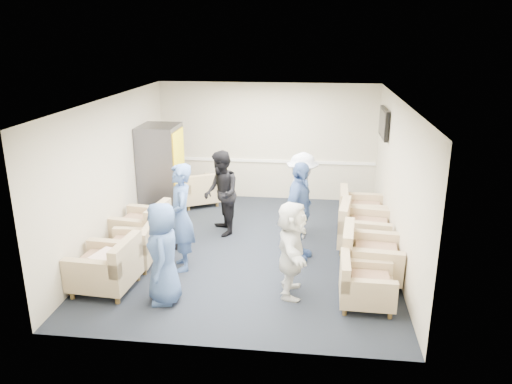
# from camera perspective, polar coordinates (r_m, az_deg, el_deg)

# --- Properties ---
(floor) EXTENTS (6.00, 6.00, 0.00)m
(floor) POSITION_cam_1_polar(r_m,az_deg,el_deg) (9.16, -0.60, -6.52)
(floor) COLOR black
(floor) RESTS_ON ground
(ceiling) EXTENTS (6.00, 6.00, 0.00)m
(ceiling) POSITION_cam_1_polar(r_m,az_deg,el_deg) (8.41, -0.66, 10.48)
(ceiling) COLOR white
(ceiling) RESTS_ON back_wall
(back_wall) EXTENTS (5.00, 0.02, 2.70)m
(back_wall) POSITION_cam_1_polar(r_m,az_deg,el_deg) (11.58, 1.30, 5.75)
(back_wall) COLOR beige
(back_wall) RESTS_ON floor
(front_wall) EXTENTS (5.00, 0.02, 2.70)m
(front_wall) POSITION_cam_1_polar(r_m,az_deg,el_deg) (5.90, -4.43, -6.53)
(front_wall) COLOR beige
(front_wall) RESTS_ON floor
(left_wall) EXTENTS (0.02, 6.00, 2.70)m
(left_wall) POSITION_cam_1_polar(r_m,az_deg,el_deg) (9.33, -16.04, 2.06)
(left_wall) COLOR beige
(left_wall) RESTS_ON floor
(right_wall) EXTENTS (0.02, 6.00, 2.70)m
(right_wall) POSITION_cam_1_polar(r_m,az_deg,el_deg) (8.73, 15.86, 1.00)
(right_wall) COLOR beige
(right_wall) RESTS_ON floor
(chair_rail) EXTENTS (4.98, 0.04, 0.06)m
(chair_rail) POSITION_cam_1_polar(r_m,az_deg,el_deg) (11.66, 1.28, 3.57)
(chair_rail) COLOR white
(chair_rail) RESTS_ON back_wall
(tv) EXTENTS (0.10, 1.00, 0.58)m
(tv) POSITION_cam_1_polar(r_m,az_deg,el_deg) (10.30, 14.39, 7.63)
(tv) COLOR black
(tv) RESTS_ON right_wall
(armchair_left_near) EXTENTS (0.95, 0.95, 0.71)m
(armchair_left_near) POSITION_cam_1_polar(r_m,az_deg,el_deg) (7.97, -16.53, -8.39)
(armchair_left_near) COLOR tan
(armchair_left_near) RESTS_ON floor
(armchair_left_mid) EXTENTS (0.82, 0.82, 0.61)m
(armchair_left_mid) POSITION_cam_1_polar(r_m,az_deg,el_deg) (8.66, -13.82, -6.36)
(armchair_left_mid) COLOR tan
(armchair_left_mid) RESTS_ON floor
(armchair_left_far) EXTENTS (0.98, 0.98, 0.69)m
(armchair_left_far) POSITION_cam_1_polar(r_m,az_deg,el_deg) (9.41, -12.69, -4.01)
(armchair_left_far) COLOR tan
(armchair_left_far) RESTS_ON floor
(armchair_right_near) EXTENTS (0.78, 0.78, 0.61)m
(armchair_right_near) POSITION_cam_1_polar(r_m,az_deg,el_deg) (7.43, 12.13, -10.45)
(armchair_right_near) COLOR tan
(armchair_right_near) RESTS_ON floor
(armchair_right_midnear) EXTENTS (1.00, 1.00, 0.74)m
(armchair_right_midnear) POSITION_cam_1_polar(r_m,az_deg,el_deg) (8.15, 12.65, -7.38)
(armchair_right_midnear) COLOR tan
(armchair_right_midnear) RESTS_ON floor
(armchair_right_midfar) EXTENTS (1.03, 1.03, 0.73)m
(armchair_right_midfar) POSITION_cam_1_polar(r_m,az_deg,el_deg) (9.22, 11.97, -4.30)
(armchair_right_midfar) COLOR tan
(armchair_right_midfar) RESTS_ON floor
(armchair_right_far) EXTENTS (0.91, 0.91, 0.70)m
(armchair_right_far) POSITION_cam_1_polar(r_m,az_deg,el_deg) (10.10, 11.65, -2.37)
(armchair_right_far) COLOR tan
(armchair_right_far) RESTS_ON floor
(armchair_corner) EXTENTS (1.12, 1.12, 0.66)m
(armchair_corner) POSITION_cam_1_polar(r_m,az_deg,el_deg) (11.40, -6.52, 0.12)
(armchair_corner) COLOR tan
(armchair_corner) RESTS_ON floor
(vending_machine) EXTENTS (0.79, 0.93, 1.95)m
(vending_machine) POSITION_cam_1_polar(r_m,az_deg,el_deg) (10.69, -10.74, 2.35)
(vending_machine) COLOR #515058
(vending_machine) RESTS_ON floor
(backpack) EXTENTS (0.31, 0.26, 0.46)m
(backpack) POSITION_cam_1_polar(r_m,az_deg,el_deg) (9.22, -9.03, -4.98)
(backpack) COLOR black
(backpack) RESTS_ON floor
(pillow) EXTENTS (0.44, 0.52, 0.13)m
(pillow) POSITION_cam_1_polar(r_m,az_deg,el_deg) (7.91, -16.72, -7.19)
(pillow) COLOR white
(pillow) RESTS_ON armchair_left_near
(person_front_left) EXTENTS (0.64, 0.83, 1.52)m
(person_front_left) POSITION_cam_1_polar(r_m,az_deg,el_deg) (7.30, -10.57, -6.91)
(person_front_left) COLOR #3D5A94
(person_front_left) RESTS_ON floor
(person_mid_left) EXTENTS (0.62, 0.76, 1.79)m
(person_mid_left) POSITION_cam_1_polar(r_m,az_deg,el_deg) (8.22, -8.59, -2.88)
(person_mid_left) COLOR #3D5A94
(person_mid_left) RESTS_ON floor
(person_back_left) EXTENTS (0.87, 0.97, 1.65)m
(person_back_left) POSITION_cam_1_polar(r_m,az_deg,el_deg) (9.57, -4.00, -0.16)
(person_back_left) COLOR black
(person_back_left) RESTS_ON floor
(person_back_right) EXTENTS (0.75, 1.14, 1.65)m
(person_back_right) POSITION_cam_1_polar(r_m,az_deg,el_deg) (9.47, 5.26, -0.41)
(person_back_right) COLOR white
(person_back_right) RESTS_ON floor
(person_mid_right) EXTENTS (0.72, 1.09, 1.73)m
(person_mid_right) POSITION_cam_1_polar(r_m,az_deg,el_deg) (8.51, 4.95, -2.24)
(person_mid_right) COLOR #3D5A94
(person_mid_right) RESTS_ON floor
(person_front_right) EXTENTS (0.48, 1.38, 1.47)m
(person_front_right) POSITION_cam_1_polar(r_m,az_deg,el_deg) (7.39, 4.09, -6.51)
(person_front_right) COLOR white
(person_front_right) RESTS_ON floor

